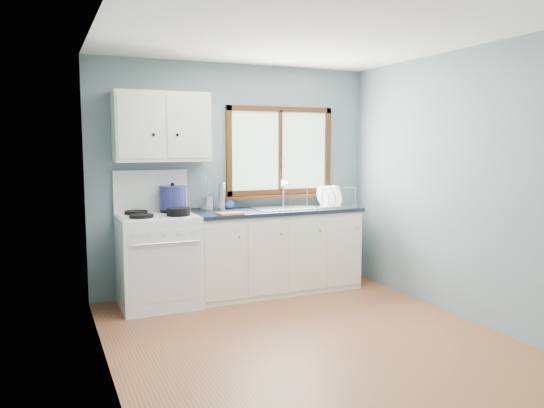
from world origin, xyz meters
name	(u,v)px	position (x,y,z in m)	size (l,w,h in m)	color
floor	(310,342)	(0.00, 0.00, -0.01)	(3.20, 3.60, 0.02)	#985936
ceiling	(312,30)	(0.00, 0.00, 2.51)	(3.20, 3.60, 0.02)	white
wall_back	(235,178)	(0.00, 1.81, 1.25)	(3.20, 0.02, 2.50)	slate
wall_front	(482,221)	(0.00, -1.81, 1.25)	(3.20, 0.02, 2.50)	slate
wall_left	(103,200)	(-1.61, 0.00, 1.25)	(0.02, 3.60, 2.50)	slate
wall_right	(465,185)	(1.61, 0.00, 1.25)	(0.02, 3.60, 2.50)	slate
gas_range	(158,258)	(-0.95, 1.47, 0.49)	(0.76, 0.69, 1.36)	white
base_cabinets	(276,255)	(0.36, 1.49, 0.41)	(1.85, 0.60, 0.88)	white
countertop	(276,211)	(0.36, 1.49, 0.90)	(1.89, 0.64, 0.04)	black
sink	(291,214)	(0.54, 1.49, 0.86)	(0.84, 0.46, 0.44)	silver
window	(280,157)	(0.54, 1.77, 1.48)	(1.36, 0.10, 1.03)	#9EC6A8
upper_cabinets	(162,127)	(-0.85, 1.63, 1.80)	(0.95, 0.35, 0.70)	white
skillet	(179,210)	(-0.77, 1.31, 0.98)	(0.38, 0.29, 0.05)	black
stockpot	(173,197)	(-0.76, 1.61, 1.08)	(0.36, 0.36, 0.28)	navy
utensil_crock	(208,203)	(-0.36, 1.65, 1.00)	(0.12, 0.12, 0.38)	silver
thermos	(222,196)	(-0.22, 1.62, 1.07)	(0.07, 0.07, 0.30)	silver
soap_bottle	(230,196)	(-0.11, 1.69, 1.06)	(0.11, 0.11, 0.27)	#2A52A5
dish_towel	(230,213)	(-0.25, 1.27, 0.93)	(0.25, 0.18, 0.02)	#C4692B
dish_rack	(330,201)	(1.02, 1.46, 0.98)	(0.48, 0.37, 0.24)	silver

